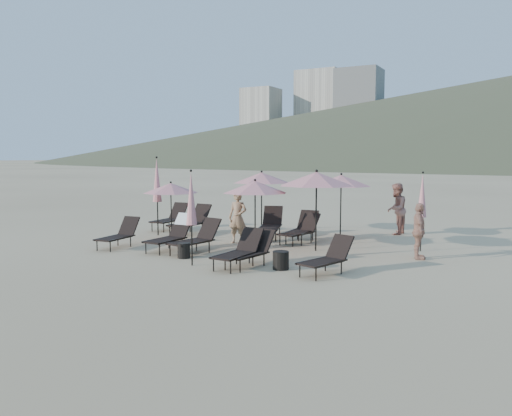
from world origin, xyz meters
The scene contains 26 objects.
ground centered at (0.00, 0.00, 0.00)m, with size 800.00×800.00×0.00m, color #D6BA8C.
hotel_skyline centered at (-93.62, 271.21, 24.18)m, with size 109.00×82.00×55.00m.
lounger_0 centered at (-4.19, 0.20, 0.43)m, with size 0.75×1.63×0.91m.
lounger_1 centered at (-2.46, 0.64, 0.51)m, with size 0.69×1.75×1.07m.
lounger_2 centered at (-1.51, 0.57, 0.46)m, with size 0.94×1.80×0.98m.
lounger_3 centered at (0.54, -0.45, 0.44)m, with size 0.72×1.68×0.95m.
lounger_4 centered at (0.77, -0.23, 0.42)m, with size 0.86×1.65×0.90m.
lounger_5 centered at (2.83, -0.14, 0.42)m, with size 1.04×1.67×0.90m.
lounger_6 centered at (-5.23, 4.13, 0.47)m, with size 0.72×1.77×1.00m.
lounger_7 centered at (-3.83, 3.55, 0.49)m, with size 0.82×1.88×1.06m.
lounger_8 centered at (-0.87, 4.21, 0.49)m, with size 1.24×1.95×1.05m.
lounger_9 centered at (0.45, 3.97, 0.46)m, with size 0.73×1.75×0.99m.
lounger_10 centered at (0.51, 3.66, 0.44)m, with size 0.97×1.74×0.95m.
umbrella_open_0 centered at (-3.63, 2.13, 1.78)m, with size 1.87×1.87×2.02m.
umbrella_open_1 centered at (-0.30, 1.99, 1.92)m, with size 2.02×2.02×2.17m.
umbrella_open_2 centered at (1.47, 2.58, 2.18)m, with size 2.29×2.29×2.47m.
umbrella_open_3 centered at (-1.69, 5.08, 2.07)m, with size 2.17×2.17×2.34m.
umbrella_open_4 centered at (1.37, 5.17, 2.02)m, with size 2.13×2.13×2.29m.
umbrella_closed_0 centered at (-0.63, -0.88, 1.75)m, with size 0.29×0.29×2.52m.
umbrella_closed_1 centered at (4.29, 4.02, 1.68)m, with size 0.28×0.28×2.41m.
umbrella_closed_2 centered at (-4.70, 2.71, 1.99)m, with size 0.33×0.33×2.86m.
side_table_0 centered at (-1.40, -0.20, 0.21)m, with size 0.36×0.36×0.43m, color black.
side_table_1 centered at (1.62, -0.20, 0.23)m, with size 0.41×0.41×0.47m, color black.
beachgoer_a centered at (-1.30, 2.63, 0.85)m, with size 0.62×0.41×1.71m, color #A47C59.
beachgoer_b centered at (2.88, 6.99, 0.94)m, with size 0.92×0.71×1.88m, color #AA6A58.
beachgoer_c centered at (4.45, 2.76, 0.78)m, with size 0.92×0.38×1.57m, color tan.
Camera 1 is at (6.92, -11.43, 2.83)m, focal length 35.00 mm.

